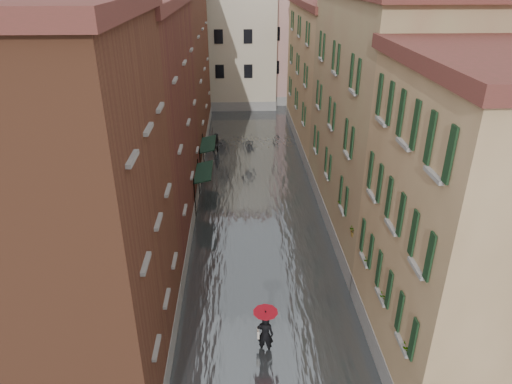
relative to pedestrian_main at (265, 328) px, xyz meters
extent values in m
plane|color=#5B5B5D|center=(0.30, 1.35, -1.26)|extent=(120.00, 120.00, 0.00)
cube|color=#4D5255|center=(0.30, 14.35, -1.16)|extent=(10.00, 60.00, 0.20)
cube|color=brown|center=(-6.70, -0.65, 5.24)|extent=(6.00, 8.00, 13.00)
cube|color=brown|center=(-6.70, 10.35, 4.99)|extent=(6.00, 14.00, 12.50)
cube|color=brown|center=(-6.70, 25.35, 5.74)|extent=(6.00, 16.00, 14.00)
cube|color=#9F7C52|center=(7.30, -0.65, 4.49)|extent=(6.00, 8.00, 11.50)
cube|color=tan|center=(7.30, 10.35, 5.24)|extent=(6.00, 14.00, 13.00)
cube|color=#9F7C52|center=(7.30, 25.35, 4.49)|extent=(6.00, 16.00, 11.50)
cube|color=beige|center=(-2.70, 39.35, 5.24)|extent=(12.00, 9.00, 13.00)
cube|color=tan|center=(6.30, 41.35, 4.74)|extent=(10.00, 9.00, 12.00)
cube|color=#152F21|center=(-3.15, 12.82, 1.29)|extent=(1.09, 3.19, 0.31)
cylinder|color=black|center=(-3.65, 11.22, 0.14)|extent=(0.06, 0.06, 2.80)
cylinder|color=black|center=(-3.65, 14.42, 0.14)|extent=(0.06, 0.06, 2.80)
cube|color=#152F21|center=(-3.15, 17.96, 1.29)|extent=(1.09, 3.31, 0.31)
cylinder|color=black|center=(-3.65, 16.31, 0.14)|extent=(0.06, 0.06, 2.80)
cylinder|color=black|center=(-3.65, 19.61, 0.14)|extent=(0.06, 0.06, 2.80)
cube|color=brown|center=(4.42, -3.32, 1.89)|extent=(0.22, 0.85, 0.18)
imported|color=#265926|center=(4.42, -3.32, 2.31)|extent=(0.59, 0.51, 0.66)
cube|color=brown|center=(4.42, -0.78, 1.89)|extent=(0.22, 0.85, 0.18)
imported|color=#265926|center=(4.42, -0.78, 2.31)|extent=(0.59, 0.51, 0.66)
cube|color=brown|center=(4.42, 1.50, 1.89)|extent=(0.22, 0.85, 0.18)
imported|color=#265926|center=(4.42, 1.50, 2.31)|extent=(0.59, 0.51, 0.66)
cube|color=brown|center=(4.42, 4.06, 1.89)|extent=(0.22, 0.85, 0.18)
imported|color=#265926|center=(4.42, 4.06, 2.31)|extent=(0.59, 0.51, 0.66)
cube|color=brown|center=(4.42, 6.79, 1.89)|extent=(0.22, 0.85, 0.18)
imported|color=#265926|center=(4.42, 6.79, 2.31)|extent=(0.59, 0.51, 0.66)
imported|color=black|center=(0.00, 0.00, -0.33)|extent=(0.76, 0.58, 1.84)
cube|color=beige|center=(-0.28, 0.05, -0.31)|extent=(0.08, 0.30, 0.38)
cylinder|color=black|center=(0.00, 0.00, 0.09)|extent=(0.02, 0.02, 1.00)
cone|color=#A90B19|center=(0.00, 0.00, 0.66)|extent=(1.00, 1.00, 0.28)
imported|color=black|center=(-2.69, 22.32, -0.32)|extent=(1.08, 0.95, 1.86)
camera|label=1|loc=(-0.96, -13.92, 12.83)|focal=32.00mm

